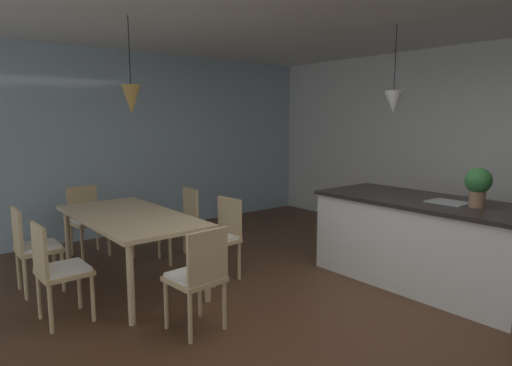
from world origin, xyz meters
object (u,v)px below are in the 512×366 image
object	(u,v)px
chair_near_right	(58,268)
chair_kitchen_end	(198,275)
chair_far_right	(220,236)
chair_near_left	(33,246)
kitchen_island	(423,241)
potted_plant_on_island	(478,184)
chair_window_end	(87,218)
dining_table	(130,221)
chair_far_left	(181,221)

from	to	relation	value
chair_near_right	chair_kitchen_end	world-z (taller)	same
chair_far_right	chair_near_left	bearing A→B (deg)	-117.18
chair_near_left	chair_near_right	size ratio (longest dim) A/B	1.00
chair_far_right	kitchen_island	size ratio (longest dim) A/B	0.40
chair_far_right	potted_plant_on_island	distance (m)	2.60
chair_window_end	chair_kitchen_end	distance (m)	2.63
chair_window_end	potted_plant_on_island	size ratio (longest dim) A/B	2.34
chair_near_right	kitchen_island	xyz separation A→B (m)	(1.46, 3.21, -0.01)
dining_table	chair_window_end	bearing A→B (deg)	-179.84
dining_table	kitchen_island	xyz separation A→B (m)	(1.88, 2.39, -0.22)
chair_far_right	chair_kitchen_end	bearing A→B (deg)	-42.68
chair_far_right	chair_near_right	bearing A→B (deg)	-89.87
kitchen_island	potted_plant_on_island	world-z (taller)	potted_plant_on_island
chair_far_left	chair_window_end	xyz separation A→B (m)	(-0.90, -0.83, 0.00)
chair_near_right	chair_kitchen_end	xyz separation A→B (m)	(0.89, 0.83, 0.00)
kitchen_island	chair_window_end	bearing A→B (deg)	-143.26
chair_kitchen_end	potted_plant_on_island	distance (m)	2.70
chair_window_end	potted_plant_on_island	world-z (taller)	potted_plant_on_island
chair_near_left	chair_kitchen_end	size ratio (longest dim) A/B	1.00
dining_table	chair_near_right	size ratio (longest dim) A/B	2.18
chair_near_left	chair_far_right	xyz separation A→B (m)	(0.85, 1.66, 0.00)
chair_far_left	kitchen_island	xyz separation A→B (m)	(2.31, 1.56, -0.01)
chair_near_right	potted_plant_on_island	distance (m)	3.83
dining_table	chair_far_right	distance (m)	0.95
dining_table	chair_far_right	size ratio (longest dim) A/B	2.18
chair_far_right	potted_plant_on_island	bearing A→B (deg)	38.16
chair_window_end	potted_plant_on_island	distance (m)	4.47
chair_far_right	potted_plant_on_island	size ratio (longest dim) A/B	2.34
chair_far_left	chair_kitchen_end	bearing A→B (deg)	-25.36
chair_kitchen_end	potted_plant_on_island	bearing A→B (deg)	65.44
kitchen_island	potted_plant_on_island	xyz separation A→B (m)	(0.52, -0.00, 0.66)
chair_window_end	chair_far_right	size ratio (longest dim) A/B	1.00
chair_near_right	chair_kitchen_end	distance (m)	1.22
dining_table	chair_far_right	xyz separation A→B (m)	(0.42, 0.83, -0.21)
chair_window_end	chair_far_right	bearing A→B (deg)	25.55
chair_kitchen_end	kitchen_island	bearing A→B (deg)	76.60
kitchen_island	potted_plant_on_island	bearing A→B (deg)	-0.00
chair_window_end	chair_near_right	bearing A→B (deg)	-25.30
chair_near_left	chair_far_right	distance (m)	1.86
chair_near_left	chair_far_left	xyz separation A→B (m)	(0.01, 1.66, 0.00)
dining_table	chair_kitchen_end	distance (m)	1.33
chair_far_left	chair_window_end	size ratio (longest dim) A/B	1.00
chair_far_left	chair_kitchen_end	distance (m)	1.92
dining_table	chair_near_left	bearing A→B (deg)	-117.29
chair_near_right	kitchen_island	distance (m)	3.53
chair_near_left	chair_far_right	size ratio (longest dim) A/B	1.00
chair_window_end	kitchen_island	xyz separation A→B (m)	(3.20, 2.39, -0.01)
chair_far_left	potted_plant_on_island	xyz separation A→B (m)	(2.83, 1.56, 0.65)
dining_table	chair_far_left	size ratio (longest dim) A/B	2.18
chair_near_left	chair_far_right	bearing A→B (deg)	62.82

